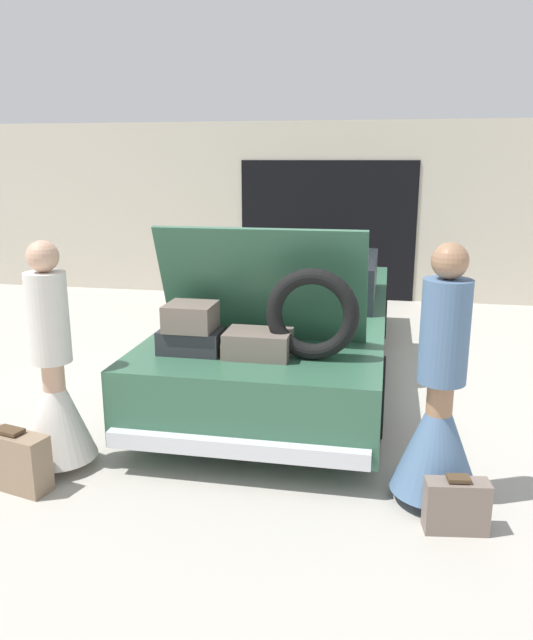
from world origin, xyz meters
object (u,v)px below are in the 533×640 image
Objects in this scene: suitcase_beside_left_person at (12,460)px; suitcase_beside_right_person at (456,506)px; person_left at (55,389)px; person_right at (439,413)px; car at (291,321)px.

suitcase_beside_right_person is (2.95, 0.04, -0.04)m from suitcase_beside_left_person.
person_left is 2.85m from suitcase_beside_right_person.
suitcase_beside_left_person reaches higher than suitcase_beside_right_person.
person_left is at bearing 65.28° from suitcase_beside_left_person.
person_right reaches higher than person_left.
suitcase_beside_right_person is at bearing 0.73° from suitcase_beside_left_person.
person_left is (-1.34, -2.44, 0.04)m from car.
suitcase_beside_left_person is (-1.50, -2.78, -0.36)m from car.
person_right is 4.32× the size of suitcase_beside_right_person.
person_right is at bearing 7.59° from suitcase_beside_left_person.
person_right is (1.34, -2.40, 0.06)m from car.
person_right is 2.90m from suitcase_beside_left_person.
person_left is 0.97× the size of person_right.
car reaches higher than person_left.
person_left reaches higher than suitcase_beside_right_person.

